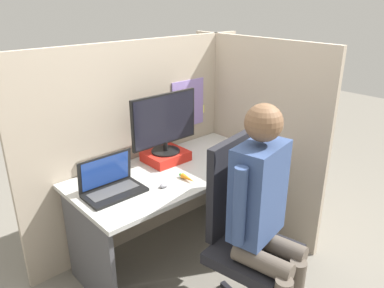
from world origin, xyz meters
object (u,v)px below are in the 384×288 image
monitor (165,122)px  office_chair (243,229)px  paper_box (166,156)px  carrot_toy (188,178)px  person (264,207)px  stapler (237,142)px  laptop (112,186)px

monitor → office_chair: 0.96m
paper_box → carrot_toy: (-0.10, -0.36, -0.02)m
person → office_chair: bearing=79.4°
stapler → carrot_toy: stapler is taller
stapler → monitor: bearing=167.2°
monitor → stapler: (0.65, -0.15, -0.28)m
laptop → carrot_toy: bearing=-23.5°
monitor → carrot_toy: monitor is taller
carrot_toy → person: 0.64m
monitor → laptop: bearing=-163.8°
monitor → carrot_toy: size_ratio=3.78×
carrot_toy → office_chair: bearing=-86.5°
laptop → carrot_toy: (0.46, -0.20, -0.03)m
carrot_toy → laptop: bearing=156.5°
laptop → office_chair: 0.86m
laptop → person: person is taller
monitor → office_chair: size_ratio=0.51×
paper_box → stapler: 0.66m
office_chair → carrot_toy: bearing=93.5°
monitor → stapler: size_ratio=4.10×
paper_box → office_chair: 0.86m
paper_box → laptop: bearing=-164.0°
carrot_toy → person: (-0.00, -0.64, 0.07)m
monitor → person: bearing=-95.5°
monitor → laptop: 0.64m
paper_box → laptop: (-0.56, -0.16, 0.01)m
carrot_toy → person: size_ratio=0.11×
carrot_toy → office_chair: (0.03, -0.48, -0.17)m
carrot_toy → person: bearing=-90.2°
stapler → office_chair: office_chair is taller
monitor → laptop: monitor is taller
laptop → person: (0.46, -0.84, 0.04)m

